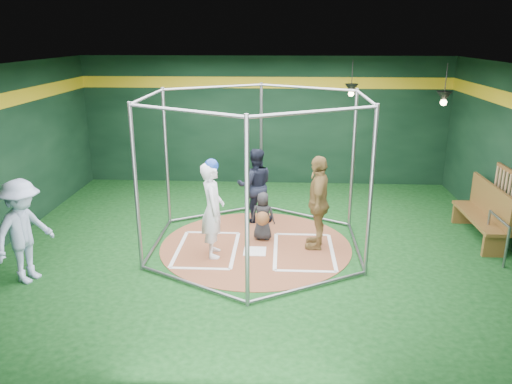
# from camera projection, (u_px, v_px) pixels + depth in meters

# --- Properties ---
(room_shell) EXTENTS (10.10, 9.10, 3.53)m
(room_shell) POSITION_uv_depth(u_px,v_px,m) (256.00, 161.00, 9.46)
(room_shell) COLOR black
(room_shell) RESTS_ON ground
(clay_disc) EXTENTS (3.80, 3.80, 0.01)m
(clay_disc) POSITION_uv_depth(u_px,v_px,m) (256.00, 246.00, 9.98)
(clay_disc) COLOR brown
(clay_disc) RESTS_ON ground
(home_plate) EXTENTS (0.43, 0.43, 0.01)m
(home_plate) POSITION_uv_depth(u_px,v_px,m) (255.00, 251.00, 9.69)
(home_plate) COLOR white
(home_plate) RESTS_ON clay_disc
(batter_box_left) EXTENTS (1.17, 1.77, 0.01)m
(batter_box_left) POSITION_uv_depth(u_px,v_px,m) (207.00, 249.00, 9.79)
(batter_box_left) COLOR white
(batter_box_left) RESTS_ON clay_disc
(batter_box_right) EXTENTS (1.17, 1.77, 0.01)m
(batter_box_right) POSITION_uv_depth(u_px,v_px,m) (304.00, 251.00, 9.69)
(batter_box_right) COLOR white
(batter_box_right) RESTS_ON clay_disc
(batting_cage) EXTENTS (4.05, 4.67, 3.00)m
(batting_cage) POSITION_uv_depth(u_px,v_px,m) (256.00, 174.00, 9.53)
(batting_cage) COLOR gray
(batting_cage) RESTS_ON ground
(bat_rack) EXTENTS (0.07, 1.25, 0.98)m
(bat_rack) POSITION_uv_depth(u_px,v_px,m) (507.00, 194.00, 9.79)
(bat_rack) COLOR brown
(bat_rack) RESTS_ON room_shell
(pendant_lamp_near) EXTENTS (0.34, 0.34, 0.90)m
(pendant_lamp_near) POSITION_uv_depth(u_px,v_px,m) (351.00, 89.00, 12.46)
(pendant_lamp_near) COLOR black
(pendant_lamp_near) RESTS_ON room_shell
(pendant_lamp_far) EXTENTS (0.34, 0.34, 0.90)m
(pendant_lamp_far) POSITION_uv_depth(u_px,v_px,m) (444.00, 97.00, 10.84)
(pendant_lamp_far) COLOR black
(pendant_lamp_far) RESTS_ON room_shell
(batter_figure) EXTENTS (0.54, 0.72, 1.89)m
(batter_figure) POSITION_uv_depth(u_px,v_px,m) (213.00, 208.00, 9.28)
(batter_figure) COLOR white
(batter_figure) RESTS_ON clay_disc
(visitor_leopard) EXTENTS (0.59, 1.13, 1.85)m
(visitor_leopard) POSITION_uv_depth(u_px,v_px,m) (318.00, 202.00, 9.66)
(visitor_leopard) COLOR #AB8849
(visitor_leopard) RESTS_ON clay_disc
(catcher_figure) EXTENTS (0.53, 0.58, 1.00)m
(catcher_figure) POSITION_uv_depth(u_px,v_px,m) (263.00, 216.00, 10.12)
(catcher_figure) COLOR black
(catcher_figure) RESTS_ON clay_disc
(umpire) EXTENTS (0.91, 0.77, 1.66)m
(umpire) POSITION_uv_depth(u_px,v_px,m) (255.00, 185.00, 11.05)
(umpire) COLOR black
(umpire) RESTS_ON clay_disc
(bystander_blue) EXTENTS (1.01, 1.32, 1.80)m
(bystander_blue) POSITION_uv_depth(u_px,v_px,m) (23.00, 231.00, 8.33)
(bystander_blue) COLOR #AEBFE7
(bystander_blue) RESTS_ON ground
(dugout_bench) EXTENTS (0.46, 1.99, 1.16)m
(dugout_bench) POSITION_uv_depth(u_px,v_px,m) (484.00, 212.00, 10.16)
(dugout_bench) COLOR brown
(dugout_bench) RESTS_ON ground
(steel_railing) EXTENTS (0.05, 0.93, 0.80)m
(steel_railing) POSITION_uv_depth(u_px,v_px,m) (498.00, 231.00, 9.31)
(steel_railing) COLOR slate
(steel_railing) RESTS_ON ground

